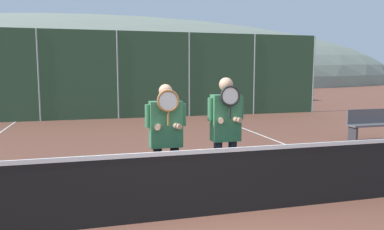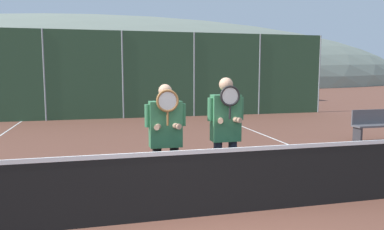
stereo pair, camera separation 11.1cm
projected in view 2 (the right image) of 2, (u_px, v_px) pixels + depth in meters
ground_plane at (177, 219)px, 4.86m from camera, size 120.00×120.00×0.00m
hill_distant at (105, 83)px, 56.50m from camera, size 96.41×53.56×18.75m
clubhouse_building at (121, 71)px, 22.55m from camera, size 16.31×5.50×3.69m
fence_back at (123, 75)px, 14.76m from camera, size 17.55×0.06×3.45m
tennis_net at (176, 184)px, 4.80m from camera, size 10.20×0.09×1.00m
court_line_right_sideline at (311, 153)px, 8.66m from camera, size 0.05×16.00×0.01m
player_leftmost at (166, 134)px, 5.34m from camera, size 0.59×0.34×1.73m
player_center_left at (226, 128)px, 5.55m from camera, size 0.56×0.34×1.82m
car_far_left at (7, 92)px, 16.64m from camera, size 4.14×1.93×1.84m
car_left_of_center at (115, 92)px, 18.04m from camera, size 4.17×2.05×1.68m
car_center at (209, 90)px, 19.28m from camera, size 4.36×1.94×1.70m
bench_courtside at (377, 124)px, 10.18m from camera, size 1.45×0.36×0.85m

